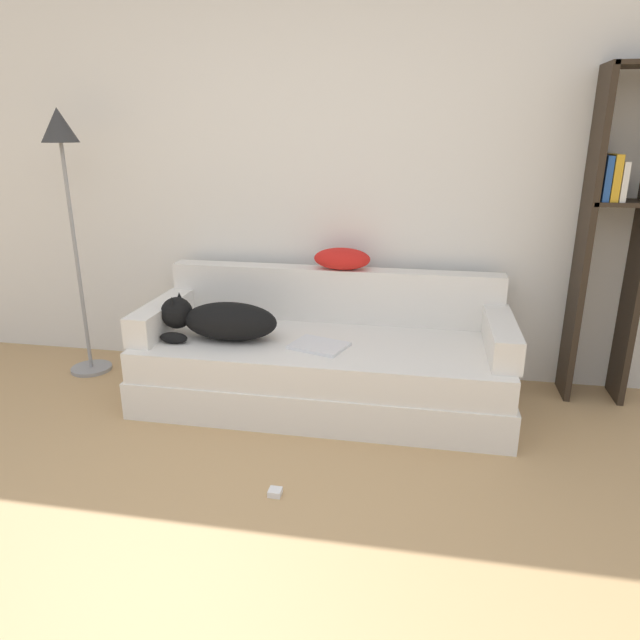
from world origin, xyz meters
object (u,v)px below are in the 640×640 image
Objects in this scene: laptop at (319,346)px; bookshelf at (613,227)px; throw_pillow at (342,259)px; power_adapter at (275,492)px; dog at (220,320)px; floor_lamp at (65,173)px; couch at (323,371)px.

bookshelf reaches higher than laptop.
power_adapter is (-0.10, -1.33, -0.79)m from throw_pillow.
dog is 1.35m from floor_lamp.
bookshelf reaches higher than power_adapter.
throw_pillow is 1.79m from floor_lamp.
laptop is (-0.00, -0.13, 0.21)m from couch.
power_adapter is at bearing -57.81° from dog.
bookshelf reaches higher than floor_lamp.
throw_pillow is at bearing 101.39° from laptop.
throw_pillow is at bearing 85.88° from power_adapter.
bookshelf is 1.12× the size of floor_lamp.
couch is 0.99m from power_adapter.
power_adapter is at bearing -140.35° from bookshelf.
bookshelf reaches higher than couch.
floor_lamp is (-1.05, 0.27, 0.80)m from dog.
laptop reaches higher than couch.
throw_pillow is (0.05, 0.36, 0.61)m from couch.
couch is at bearing 9.43° from dog.
laptop reaches higher than power_adapter.
couch is at bearing -166.45° from bookshelf.
power_adapter is at bearing -74.99° from laptop.
bookshelf is 32.90× the size of power_adapter.
floor_lamp is at bearing -176.24° from bookshelf.
bookshelf is 2.37m from power_adapter.
laptop is at bearing -90.06° from couch.
couch is 0.25m from laptop.
dog is at bearing -167.55° from bookshelf.
couch is at bearing 107.73° from laptop.
laptop is 0.21× the size of floor_lamp.
couch is 6.05× the size of laptop.
couch is 0.71m from throw_pillow.
bookshelf is (2.19, 0.48, 0.53)m from dog.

